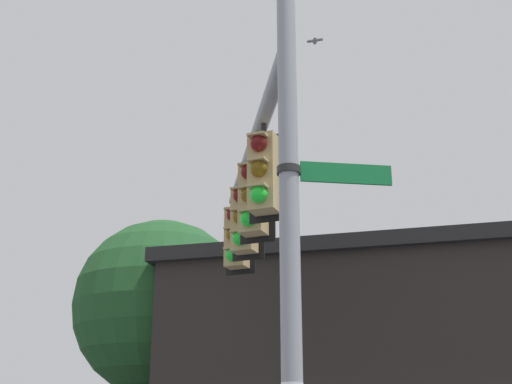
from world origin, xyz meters
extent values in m
cylinder|color=gray|center=(0.00, 0.00, 3.38)|extent=(0.21, 0.21, 6.75)
cylinder|color=gray|center=(1.33, -2.29, 6.06)|extent=(2.85, 4.68, 0.20)
cylinder|color=black|center=(0.86, -1.48, 5.87)|extent=(0.08, 0.08, 0.18)
cube|color=tan|center=(0.86, -1.48, 5.25)|extent=(0.36, 0.30, 1.05)
sphere|color=#590F0F|center=(0.86, -1.29, 5.60)|extent=(0.22, 0.22, 0.22)
cube|color=tan|center=(0.86, -1.27, 5.70)|extent=(0.24, 0.20, 0.03)
sphere|color=brown|center=(0.86, -1.29, 5.25)|extent=(0.22, 0.22, 0.22)
cube|color=tan|center=(0.86, -1.27, 5.35)|extent=(0.24, 0.20, 0.03)
sphere|color=#1EE533|center=(0.86, -1.29, 4.90)|extent=(0.22, 0.22, 0.22)
cube|color=tan|center=(0.86, -1.27, 5.00)|extent=(0.24, 0.20, 0.03)
cube|color=black|center=(0.86, -1.65, 5.25)|extent=(0.54, 0.03, 1.22)
cylinder|color=black|center=(1.39, -2.38, 5.87)|extent=(0.08, 0.08, 0.18)
cube|color=tan|center=(1.39, -2.38, 5.25)|extent=(0.36, 0.30, 1.05)
sphere|color=#590F0F|center=(1.39, -2.19, 5.60)|extent=(0.22, 0.22, 0.22)
cube|color=tan|center=(1.39, -2.17, 5.70)|extent=(0.24, 0.20, 0.03)
sphere|color=brown|center=(1.39, -2.19, 5.25)|extent=(0.22, 0.22, 0.22)
cube|color=tan|center=(1.39, -2.17, 5.35)|extent=(0.24, 0.20, 0.03)
sphere|color=#1EE533|center=(1.39, -2.19, 4.90)|extent=(0.22, 0.22, 0.22)
cube|color=tan|center=(1.39, -2.17, 5.00)|extent=(0.24, 0.20, 0.03)
cube|color=black|center=(1.39, -2.55, 5.25)|extent=(0.54, 0.03, 1.22)
cylinder|color=black|center=(1.91, -3.28, 5.87)|extent=(0.08, 0.08, 0.18)
cube|color=tan|center=(1.91, -3.28, 5.25)|extent=(0.36, 0.30, 1.05)
sphere|color=#590F0F|center=(1.91, -3.09, 5.60)|extent=(0.22, 0.22, 0.22)
cube|color=tan|center=(1.91, -3.07, 5.70)|extent=(0.24, 0.20, 0.03)
sphere|color=brown|center=(1.91, -3.09, 5.25)|extent=(0.22, 0.22, 0.22)
cube|color=tan|center=(1.91, -3.07, 5.35)|extent=(0.24, 0.20, 0.03)
sphere|color=#1EE533|center=(1.91, -3.09, 4.90)|extent=(0.22, 0.22, 0.22)
cube|color=tan|center=(1.91, -3.07, 5.00)|extent=(0.24, 0.20, 0.03)
cube|color=black|center=(1.91, -3.45, 5.25)|extent=(0.54, 0.03, 1.22)
cylinder|color=black|center=(2.44, -4.18, 5.87)|extent=(0.08, 0.08, 0.18)
cube|color=tan|center=(2.44, -4.18, 5.25)|extent=(0.36, 0.30, 1.05)
sphere|color=#590F0F|center=(2.44, -3.99, 5.60)|extent=(0.22, 0.22, 0.22)
cube|color=tan|center=(2.44, -3.97, 5.70)|extent=(0.24, 0.20, 0.03)
sphere|color=brown|center=(2.44, -3.99, 5.25)|extent=(0.22, 0.22, 0.22)
cube|color=tan|center=(2.44, -3.97, 5.35)|extent=(0.24, 0.20, 0.03)
sphere|color=#1EE533|center=(2.44, -3.99, 4.90)|extent=(0.22, 0.22, 0.22)
cube|color=tan|center=(2.44, -3.97, 5.00)|extent=(0.24, 0.20, 0.03)
cube|color=black|center=(2.44, -4.35, 5.25)|extent=(0.54, 0.03, 1.22)
cube|color=#147238|center=(-0.53, -0.31, 4.64)|extent=(0.87, 0.52, 0.22)
cube|color=white|center=(-0.53, -0.33, 4.64)|extent=(0.86, 0.50, 0.04)
cylinder|color=#262626|center=(0.00, 0.00, 4.64)|extent=(0.25, 0.25, 0.08)
ellipsoid|color=gray|center=(1.38, -5.66, 9.73)|extent=(0.18, 0.27, 0.08)
cube|color=gray|center=(1.36, -5.67, 9.74)|extent=(0.30, 0.17, 0.06)
cube|color=gray|center=(1.40, -5.66, 9.74)|extent=(0.30, 0.17, 0.06)
cube|color=black|center=(1.30, -10.42, 5.59)|extent=(9.90, 9.36, 0.30)
sphere|color=#1E4C23|center=(6.08, -8.00, 4.91)|extent=(4.15, 4.15, 4.15)
camera|label=1|loc=(-2.27, 6.42, 2.02)|focal=49.06mm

